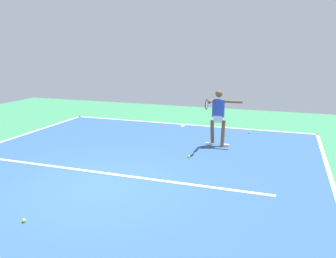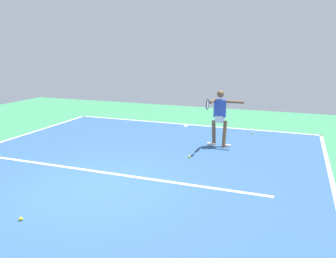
{
  "view_description": "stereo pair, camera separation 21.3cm",
  "coord_description": "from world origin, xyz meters",
  "px_view_note": "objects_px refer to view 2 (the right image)",
  "views": [
    {
      "loc": [
        -3.64,
        5.91,
        2.89
      ],
      "look_at": [
        -0.89,
        -2.0,
        0.9
      ],
      "focal_mm": 36.54,
      "sensor_mm": 36.0,
      "label": 1
    },
    {
      "loc": [
        -3.84,
        5.84,
        2.89
      ],
      "look_at": [
        -0.89,
        -2.0,
        0.9
      ],
      "focal_mm": 36.54,
      "sensor_mm": 36.0,
      "label": 2
    }
  ],
  "objects_px": {
    "tennis_player": "(220,115)",
    "tennis_ball_by_sideline": "(21,219)",
    "tennis_ball_centre_court": "(252,133)",
    "tennis_ball_far_corner": "(189,157)"
  },
  "relations": [
    {
      "from": "tennis_player",
      "to": "tennis_ball_by_sideline",
      "type": "xyz_separation_m",
      "value": [
        2.19,
        5.69,
        -0.94
      ]
    },
    {
      "from": "tennis_ball_centre_court",
      "to": "tennis_ball_by_sideline",
      "type": "relative_size",
      "value": 1.0
    },
    {
      "from": "tennis_player",
      "to": "tennis_ball_by_sideline",
      "type": "distance_m",
      "value": 6.17
    },
    {
      "from": "tennis_ball_far_corner",
      "to": "tennis_ball_by_sideline",
      "type": "xyz_separation_m",
      "value": [
        1.69,
        4.31,
        0.0
      ]
    },
    {
      "from": "tennis_ball_far_corner",
      "to": "tennis_ball_by_sideline",
      "type": "bearing_deg",
      "value": 68.62
    },
    {
      "from": "tennis_ball_centre_court",
      "to": "tennis_ball_far_corner",
      "type": "distance_m",
      "value": 3.52
    },
    {
      "from": "tennis_ball_centre_court",
      "to": "tennis_ball_by_sideline",
      "type": "bearing_deg",
      "value": 68.86
    },
    {
      "from": "tennis_player",
      "to": "tennis_ball_centre_court",
      "type": "height_order",
      "value": "tennis_player"
    },
    {
      "from": "tennis_ball_centre_court",
      "to": "tennis_ball_by_sideline",
      "type": "xyz_separation_m",
      "value": [
        2.94,
        7.6,
        0.0
      ]
    },
    {
      "from": "tennis_ball_centre_court",
      "to": "tennis_ball_by_sideline",
      "type": "height_order",
      "value": "same"
    }
  ]
}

